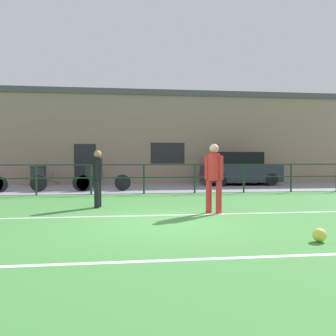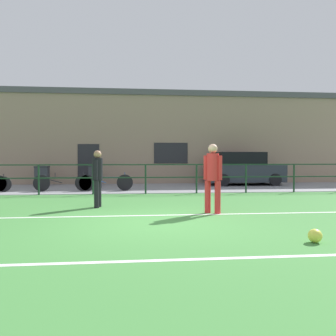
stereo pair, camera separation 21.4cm
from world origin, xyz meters
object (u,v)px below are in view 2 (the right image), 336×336
object	(u,v)px
player_goalkeeper	(98,175)
soccer_ball_match	(315,236)
spectator_child	(98,173)
parked_car_red	(243,169)
bicycle_parked_0	(106,182)
player_winger	(213,174)
trash_bin_0	(94,175)
bicycle_parked_2	(62,183)
trash_bin_1	(42,176)

from	to	relation	value
player_goalkeeper	soccer_ball_match	size ratio (longest dim) A/B	6.99
spectator_child	parked_car_red	world-z (taller)	parked_car_red
soccer_ball_match	bicycle_parked_0	size ratio (longest dim) A/B	0.10
player_winger	trash_bin_0	world-z (taller)	player_winger
player_goalkeeper	spectator_child	distance (m)	6.12
bicycle_parked_0	bicycle_parked_2	size ratio (longest dim) A/B	0.94
player_goalkeeper	player_winger	size ratio (longest dim) A/B	0.92
spectator_child	player_winger	bearing A→B (deg)	104.94
bicycle_parked_0	trash_bin_0	xyz separation A→B (m)	(-0.74, 2.52, 0.16)
parked_car_red	trash_bin_1	world-z (taller)	parked_car_red
player_goalkeeper	spectator_child	world-z (taller)	player_goalkeeper
player_goalkeeper	trash_bin_0	bearing A→B (deg)	17.32
soccer_ball_match	parked_car_red	xyz separation A→B (m)	(2.61, 11.71, 0.68)
spectator_child	bicycle_parked_2	size ratio (longest dim) A/B	0.52
spectator_child	trash_bin_0	world-z (taller)	spectator_child
trash_bin_0	parked_car_red	bearing A→B (deg)	-0.28
player_winger	bicycle_parked_0	xyz separation A→B (m)	(-3.08, 6.07, -0.62)
soccer_ball_match	spectator_child	xyz separation A→B (m)	(-4.50, 10.62, 0.59)
player_winger	bicycle_parked_0	size ratio (longest dim) A/B	0.79
player_winger	trash_bin_1	bearing A→B (deg)	155.57
player_goalkeeper	player_winger	world-z (taller)	player_winger
spectator_child	bicycle_parked_0	size ratio (longest dim) A/B	0.55
bicycle_parked_2	trash_bin_0	xyz separation A→B (m)	(1.03, 2.52, 0.16)
spectator_child	bicycle_parked_2	xyz separation A→B (m)	(-1.33, -1.39, -0.34)
bicycle_parked_0	trash_bin_0	bearing A→B (deg)	106.30
parked_car_red	trash_bin_1	distance (m)	9.95
spectator_child	trash_bin_1	distance (m)	3.17
parked_car_red	bicycle_parked_0	bearing A→B (deg)	-159.56
player_winger	parked_car_red	world-z (taller)	player_winger
bicycle_parked_0	trash_bin_0	size ratio (longest dim) A/B	2.17
bicycle_parked_2	trash_bin_1	world-z (taller)	trash_bin_1
player_goalkeeper	soccer_ball_match	world-z (taller)	player_goalkeeper
player_goalkeeper	bicycle_parked_2	size ratio (longest dim) A/B	0.68
player_winger	bicycle_parked_2	bearing A→B (deg)	158.66
bicycle_parked_2	spectator_child	bearing A→B (deg)	46.24
soccer_ball_match	trash_bin_1	distance (m)	14.11
bicycle_parked_0	bicycle_parked_2	world-z (taller)	bicycle_parked_2
player_goalkeeper	trash_bin_1	xyz separation A→B (m)	(-3.37, 7.52, -0.40)
soccer_ball_match	trash_bin_0	world-z (taller)	trash_bin_0
soccer_ball_match	trash_bin_1	xyz separation A→B (m)	(-7.33, 12.05, 0.40)
player_goalkeeper	trash_bin_0	size ratio (longest dim) A/B	1.58
parked_car_red	bicycle_parked_2	xyz separation A→B (m)	(-8.44, -2.48, -0.42)
player_goalkeeper	trash_bin_1	bearing A→B (deg)	34.83
player_goalkeeper	soccer_ball_match	bearing A→B (deg)	-128.05
trash_bin_1	bicycle_parked_0	bearing A→B (deg)	-40.75
player_goalkeeper	trash_bin_1	distance (m)	8.25
player_winger	soccer_ball_match	xyz separation A→B (m)	(0.98, -3.16, -0.88)
bicycle_parked_2	trash_bin_0	size ratio (longest dim) A/B	2.31
player_goalkeeper	spectator_child	xyz separation A→B (m)	(-0.54, 6.10, -0.20)
bicycle_parked_0	trash_bin_1	xyz separation A→B (m)	(-3.27, 2.82, 0.14)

